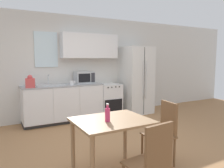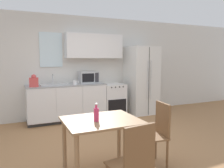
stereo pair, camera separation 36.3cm
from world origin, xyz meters
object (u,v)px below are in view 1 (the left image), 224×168
microwave (84,77)px  oven_range (108,100)px  dining_table (112,129)px  drink_bottle (108,114)px  dining_chair_side (164,128)px  coffee_mug (72,83)px  dining_chair_near (153,159)px  refrigerator (136,80)px

microwave → oven_range: bearing=-9.3°
microwave → dining_table: size_ratio=0.51×
drink_bottle → dining_table: bearing=30.7°
microwave → dining_chair_side: bearing=-88.4°
oven_range → drink_bottle: (-1.52, -2.87, 0.43)m
microwave → dining_chair_side: 3.03m
coffee_mug → dining_chair_near: coffee_mug is taller
refrigerator → drink_bottle: refrigerator is taller
dining_table → refrigerator: bearing=49.9°
microwave → dining_chair_side: size_ratio=0.53×
oven_range → drink_bottle: drink_bottle is taller
dining_chair_near → drink_bottle: (-0.15, 0.72, 0.33)m
dining_chair_near → dining_chair_side: size_ratio=1.00×
microwave → dining_table: (-0.78, -2.93, -0.44)m
oven_range → drink_bottle: bearing=-117.9°
oven_range → refrigerator: refrigerator is taller
dining_chair_near → drink_bottle: size_ratio=3.97×
microwave → dining_table: microwave is taller
dining_chair_side → drink_bottle: bearing=96.7°
microwave → dining_chair_near: microwave is taller
coffee_mug → dining_chair_side: 2.82m
microwave → coffee_mug: (-0.42, -0.25, -0.10)m
refrigerator → microwave: 1.55m
oven_range → microwave: bearing=170.7°
dining_table → drink_bottle: (-0.09, -0.05, 0.22)m
dining_table → dining_chair_side: size_ratio=1.04×
coffee_mug → microwave: bearing=30.5°
dining_chair_near → dining_chair_side: same height
refrigerator → dining_table: bearing=-130.1°
oven_range → coffee_mug: size_ratio=6.63×
microwave → drink_bottle: bearing=-106.2°
coffee_mug → dining_chair_near: bearing=-94.9°
refrigerator → dining_table: 3.61m
refrigerator → dining_chair_side: refrigerator is taller
refrigerator → microwave: size_ratio=3.88×
dining_chair_near → drink_bottle: 0.81m
coffee_mug → drink_bottle: size_ratio=0.57×
dining_table → drink_bottle: size_ratio=4.14×
dining_chair_near → drink_bottle: drink_bottle is taller
dining_chair_side → microwave: bearing=8.5°
refrigerator → coffee_mug: refrigerator is taller
drink_bottle → dining_chair_side: bearing=-0.1°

